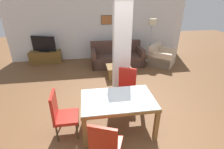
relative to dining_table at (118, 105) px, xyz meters
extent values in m
plane|color=brown|center=(0.00, 0.00, -0.59)|extent=(18.00, 18.00, 0.00)
cube|color=silver|center=(0.00, 4.40, 0.76)|extent=(7.20, 0.06, 2.70)
cube|color=brown|center=(0.31, 4.36, 1.01)|extent=(0.44, 0.02, 0.36)
cube|color=#B26633|center=(0.31, 4.35, 1.01)|extent=(0.40, 0.01, 0.32)
cube|color=silver|center=(0.35, 1.44, 0.76)|extent=(0.43, 0.31, 2.70)
cube|color=olive|center=(0.00, -0.44, 0.12)|extent=(1.46, 0.06, 0.06)
cube|color=olive|center=(0.00, 0.44, 0.12)|extent=(1.46, 0.06, 0.06)
cube|color=olive|center=(-0.70, 0.00, 0.12)|extent=(0.06, 0.81, 0.06)
cube|color=olive|center=(0.70, 0.00, 0.12)|extent=(0.06, 0.81, 0.06)
cube|color=silver|center=(0.00, 0.00, 0.15)|extent=(1.44, 0.91, 0.01)
cube|color=olive|center=(-0.68, -0.42, -0.25)|extent=(0.08, 0.08, 0.68)
cube|color=olive|center=(0.68, -0.42, -0.25)|extent=(0.08, 0.08, 0.68)
cube|color=olive|center=(-0.68, 0.42, -0.25)|extent=(0.08, 0.08, 0.68)
cube|color=olive|center=(0.68, 0.42, -0.25)|extent=(0.08, 0.08, 0.68)
cube|color=red|center=(0.33, 0.74, -0.18)|extent=(0.61, 0.61, 0.07)
cube|color=red|center=(0.41, 0.93, 0.12)|extent=(0.42, 0.22, 0.53)
cylinder|color=#493C23|center=(0.42, 0.49, -0.40)|extent=(0.04, 0.04, 0.38)
cylinder|color=#493C23|center=(0.08, 0.65, -0.40)|extent=(0.04, 0.04, 0.38)
cylinder|color=#493C23|center=(0.58, 0.84, -0.40)|extent=(0.04, 0.04, 0.38)
cylinder|color=#493C23|center=(0.23, 0.99, -0.40)|extent=(0.04, 0.04, 0.38)
cube|color=#B62714|center=(-0.33, -0.81, -0.18)|extent=(0.60, 0.60, 0.07)
cube|color=#B62714|center=(-0.40, -1.00, 0.12)|extent=(0.42, 0.21, 0.53)
cylinder|color=#493C23|center=(-0.43, -0.56, -0.40)|extent=(0.04, 0.04, 0.38)
cylinder|color=#493C23|center=(-0.08, -0.71, -0.40)|extent=(0.04, 0.04, 0.38)
cube|color=red|center=(-1.03, 0.00, -0.18)|extent=(0.46, 0.46, 0.07)
cube|color=red|center=(-1.23, 0.00, 0.12)|extent=(0.05, 0.44, 0.53)
cylinder|color=#493C23|center=(-0.84, 0.19, -0.40)|extent=(0.04, 0.04, 0.38)
cylinder|color=#493C23|center=(-0.84, -0.19, -0.40)|extent=(0.04, 0.04, 0.38)
cylinder|color=#493C23|center=(-1.22, 0.19, -0.40)|extent=(0.04, 0.04, 0.38)
cylinder|color=#493C23|center=(-1.22, -0.19, -0.40)|extent=(0.04, 0.04, 0.38)
cube|color=#4D332A|center=(0.60, 3.45, -0.38)|extent=(1.99, 0.91, 0.42)
cube|color=#4D332A|center=(0.60, 3.82, 0.06)|extent=(1.99, 0.18, 0.46)
cube|color=#4D332A|center=(1.51, 3.45, -0.25)|extent=(0.16, 0.91, 0.67)
cube|color=#4D332A|center=(-0.32, 3.45, -0.25)|extent=(0.16, 0.91, 0.67)
cube|color=beige|center=(2.36, 3.23, -0.39)|extent=(1.24, 1.25, 0.40)
cube|color=beige|center=(2.10, 3.44, 0.00)|extent=(0.72, 0.82, 0.38)
cube|color=beige|center=(2.60, 3.52, -0.28)|extent=(0.75, 0.65, 0.61)
cube|color=beige|center=(2.11, 2.93, -0.28)|extent=(0.75, 0.65, 0.61)
cube|color=brown|center=(0.46, 2.40, -0.20)|extent=(0.80, 0.58, 0.04)
cube|color=brown|center=(0.46, 2.40, -0.41)|extent=(0.72, 0.50, 0.36)
cylinder|color=#194C23|center=(0.64, 2.57, -0.11)|extent=(0.07, 0.07, 0.16)
cylinder|color=#194C23|center=(0.64, 2.57, 0.00)|extent=(0.03, 0.03, 0.06)
cylinder|color=#B7B7BC|center=(0.64, 2.57, 0.03)|extent=(0.03, 0.03, 0.01)
cube|color=brown|center=(-2.20, 4.12, -0.35)|extent=(1.22, 0.40, 0.48)
cube|color=black|center=(-2.20, 4.12, -0.09)|extent=(0.43, 0.31, 0.03)
cube|color=black|center=(-2.20, 4.12, 0.21)|extent=(0.93, 0.34, 0.58)
cylinder|color=#B7B7BC|center=(1.98, 3.68, -0.58)|extent=(0.27, 0.27, 0.02)
cylinder|color=#B7B7BC|center=(1.98, 3.68, 0.17)|extent=(0.04, 0.04, 1.48)
cylinder|color=beige|center=(1.98, 3.68, 1.02)|extent=(0.30, 0.30, 0.22)
camera|label=1|loc=(-0.55, -2.84, 2.10)|focal=28.00mm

